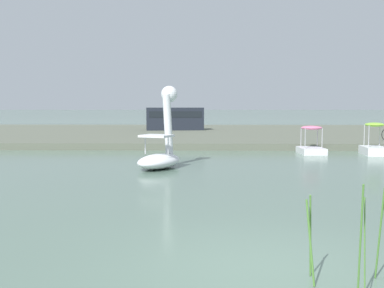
% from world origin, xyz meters
% --- Properties ---
extents(ground_plane, '(699.79, 699.79, 0.00)m').
position_xyz_m(ground_plane, '(0.00, 0.00, 0.00)').
color(ground_plane, '#567060').
extents(shore_bank_far, '(116.38, 25.39, 0.37)m').
position_xyz_m(shore_bank_far, '(0.00, 30.32, 0.18)').
color(shore_bank_far, '#5B6051').
rests_on(shore_bank_far, ground_plane).
extents(swan_boat, '(2.07, 2.73, 3.11)m').
position_xyz_m(swan_boat, '(-2.49, 10.79, 0.77)').
color(swan_boat, white).
rests_on(swan_boat, ground_plane).
extents(pedal_boat_pink, '(1.16, 1.87, 1.37)m').
position_xyz_m(pedal_boat_pink, '(4.39, 16.20, 0.45)').
color(pedal_boat_pink, white).
rests_on(pedal_boat_pink, ground_plane).
extents(pedal_boat_lime, '(1.17, 1.93, 1.55)m').
position_xyz_m(pedal_boat_lime, '(7.30, 15.79, 0.46)').
color(pedal_boat_lime, white).
rests_on(pedal_boat_lime, ground_plane).
extents(parked_van, '(4.89, 2.50, 1.86)m').
position_xyz_m(parked_van, '(-3.30, 31.82, 1.37)').
color(parked_van, '#1E232D').
rests_on(parked_van, shore_bank_far).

